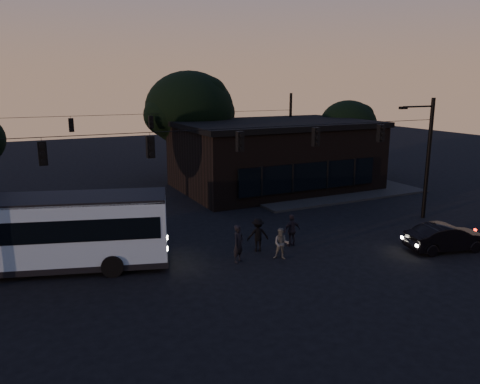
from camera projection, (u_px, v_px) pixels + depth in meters
name	position (u px, v px, depth m)	size (l,w,h in m)	color
ground	(280.00, 276.00, 20.71)	(120.00, 120.00, 0.00)	black
sidewalk_far_right	(318.00, 187.00, 38.09)	(14.00, 10.00, 0.15)	black
building	(274.00, 155.00, 37.94)	(15.40, 10.41, 5.40)	black
tree_behind	(190.00, 109.00, 40.27)	(7.60, 7.60, 9.43)	black
tree_right	(348.00, 125.00, 43.14)	(5.20, 5.20, 6.86)	black
signal_rig_near	(240.00, 164.00, 23.21)	(26.24, 0.30, 7.50)	black
signal_rig_far	(152.00, 137.00, 37.25)	(26.24, 0.30, 7.50)	black
bus	(32.00, 230.00, 20.99)	(12.32, 6.24, 3.39)	#9EB9CA
car	(447.00, 238.00, 23.75)	(1.46, 4.20, 1.38)	black
pedestrian_a	(238.00, 244.00, 22.19)	(0.67, 0.44, 1.83)	black
pedestrian_b	(281.00, 244.00, 22.58)	(0.76, 0.59, 1.55)	#504F48
pedestrian_c	(292.00, 230.00, 24.41)	(1.00, 0.42, 1.71)	black
pedestrian_d	(258.00, 235.00, 23.66)	(1.12, 0.64, 1.73)	black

